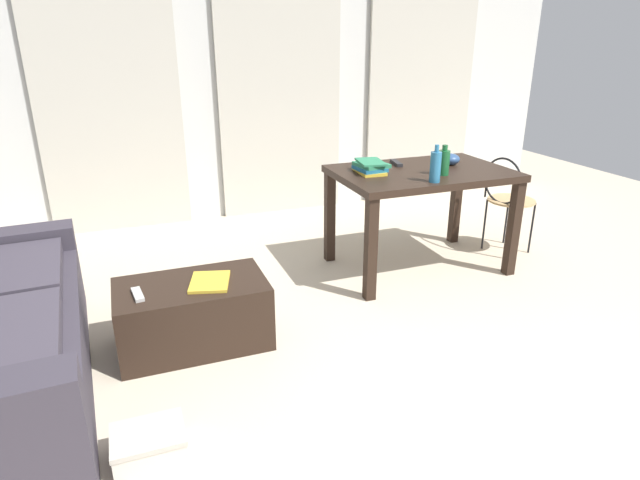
# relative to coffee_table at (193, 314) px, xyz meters

# --- Properties ---
(ground_plane) EXTENTS (8.88, 8.88, 0.00)m
(ground_plane) POSITION_rel_coffee_table_xyz_m (1.23, 0.09, -0.19)
(ground_plane) COLOR beige
(wall_back) EXTENTS (6.00, 0.10, 2.51)m
(wall_back) POSITION_rel_coffee_table_xyz_m (1.23, 2.34, 1.07)
(wall_back) COLOR silver
(wall_back) RESTS_ON ground
(curtains) EXTENTS (4.26, 0.03, 2.26)m
(curtains) POSITION_rel_coffee_table_xyz_m (1.23, 2.25, 0.94)
(curtains) COLOR beige
(curtains) RESTS_ON ground
(coffee_table) EXTENTS (0.83, 0.48, 0.38)m
(coffee_table) POSITION_rel_coffee_table_xyz_m (0.00, 0.00, 0.00)
(coffee_table) COLOR black
(coffee_table) RESTS_ON ground
(craft_table) EXTENTS (1.25, 0.83, 0.76)m
(craft_table) POSITION_rel_coffee_table_xyz_m (1.76, 0.51, 0.47)
(craft_table) COLOR black
(craft_table) RESTS_ON ground
(wire_chair) EXTENTS (0.37, 0.39, 0.80)m
(wire_chair) POSITION_rel_coffee_table_xyz_m (2.56, 0.52, 0.31)
(wire_chair) COLOR tan
(wire_chair) RESTS_ON ground
(bottle_near) EXTENTS (0.08, 0.08, 0.21)m
(bottle_near) POSITION_rel_coffee_table_xyz_m (1.82, 0.34, 0.66)
(bottle_near) COLOR #195B2D
(bottle_near) RESTS_ON craft_table
(bottle_far) EXTENTS (0.07, 0.07, 0.25)m
(bottle_far) POSITION_rel_coffee_table_xyz_m (1.66, 0.19, 0.68)
(bottle_far) COLOR teal
(bottle_far) RESTS_ON craft_table
(bowl) EXTENTS (0.14, 0.14, 0.08)m
(bowl) POSITION_rel_coffee_table_xyz_m (2.05, 0.59, 0.61)
(bowl) COLOR #2D4C7A
(bowl) RESTS_ON craft_table
(book_stack) EXTENTS (0.22, 0.28, 0.08)m
(book_stack) POSITION_rel_coffee_table_xyz_m (1.37, 0.57, 0.61)
(book_stack) COLOR gold
(book_stack) RESTS_ON craft_table
(tv_remote_on_table) EXTENTS (0.08, 0.19, 0.02)m
(tv_remote_on_table) POSITION_rel_coffee_table_xyz_m (1.67, 0.74, 0.58)
(tv_remote_on_table) COLOR #232326
(tv_remote_on_table) RESTS_ON craft_table
(tv_remote_primary) EXTENTS (0.06, 0.17, 0.02)m
(tv_remote_primary) POSITION_rel_coffee_table_xyz_m (-0.28, -0.05, 0.20)
(tv_remote_primary) COLOR #B7B7B2
(tv_remote_primary) RESTS_ON coffee_table
(magazine) EXTENTS (0.27, 0.31, 0.02)m
(magazine) POSITION_rel_coffee_table_xyz_m (0.10, -0.03, 0.20)
(magazine) COLOR gold
(magazine) RESTS_ON coffee_table
(shoebox) EXTENTS (0.30, 0.23, 0.13)m
(shoebox) POSITION_rel_coffee_table_xyz_m (-0.31, -0.85, -0.12)
(shoebox) COLOR beige
(shoebox) RESTS_ON ground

